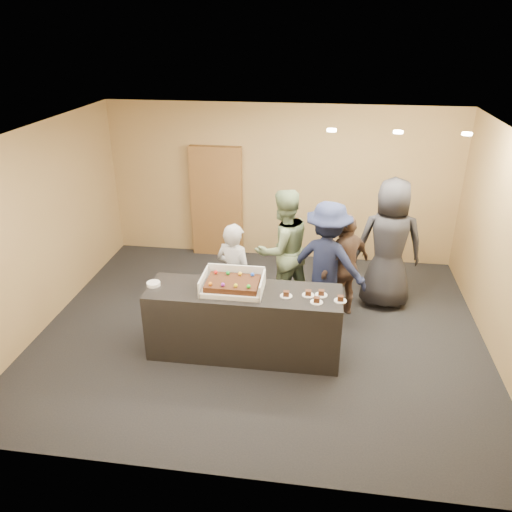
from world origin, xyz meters
name	(u,v)px	position (x,y,z in m)	size (l,w,h in m)	color
room	(262,241)	(0.00, 0.00, 1.35)	(6.04, 6.00, 2.70)	black
serving_counter	(244,322)	(-0.15, -0.54, 0.45)	(2.40, 0.70, 0.90)	black
storage_cabinet	(217,202)	(-1.12, 2.41, 0.99)	(0.90, 0.15, 1.98)	brown
cake_box	(233,286)	(-0.28, -0.51, 0.95)	(0.75, 0.52, 0.22)	white
sheet_cake	(233,283)	(-0.28, -0.54, 1.00)	(0.64, 0.44, 0.12)	#361D0C
plate_stack	(153,284)	(-1.28, -0.56, 0.92)	(0.17, 0.17, 0.04)	white
slice_a	(286,295)	(0.38, -0.59, 0.92)	(0.15, 0.15, 0.07)	white
slice_b	(308,294)	(0.64, -0.53, 0.92)	(0.15, 0.15, 0.07)	white
slice_c	(317,301)	(0.74, -0.69, 0.92)	(0.15, 0.15, 0.07)	white
slice_d	(321,293)	(0.79, -0.51, 0.92)	(0.15, 0.15, 0.07)	white
slice_e	(340,299)	(1.02, -0.61, 0.92)	(0.15, 0.15, 0.07)	white
person_server_grey	(234,276)	(-0.38, 0.12, 0.76)	(0.55, 0.36, 1.51)	#A9AAAF
person_sage_man	(283,250)	(0.21, 0.74, 0.90)	(0.88, 0.68, 1.80)	gray
person_navy_man	(327,262)	(0.85, 0.47, 0.87)	(1.13, 0.65, 1.75)	#1A203F
person_brown_extra	(345,266)	(1.11, 0.59, 0.78)	(0.91, 0.38, 1.55)	brown
person_dark_suit	(389,244)	(1.73, 0.99, 0.97)	(0.95, 0.62, 1.95)	#26252A
ceiling_spotlights	(398,132)	(1.60, 0.50, 2.67)	(1.72, 0.12, 0.03)	#FFEAC6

